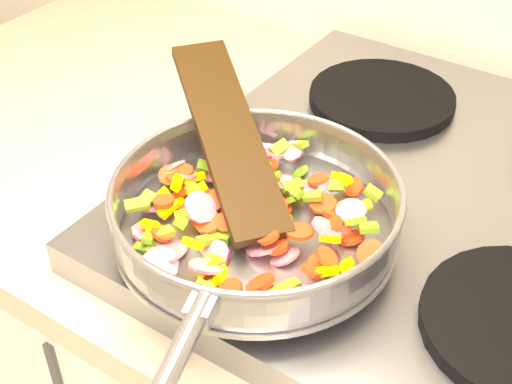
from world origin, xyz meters
The scene contains 6 objects.
cooktop centered at (-0.70, 1.67, 0.92)m, with size 0.60×0.60×0.04m, color #939399.
grate_fl centered at (-0.84, 1.52, 0.95)m, with size 0.19×0.19×0.02m, color black.
grate_bl centered at (-0.84, 1.81, 0.95)m, with size 0.19×0.19×0.02m, color black.
saute_pan centered at (-0.82, 1.48, 0.99)m, with size 0.32×0.48×0.06m.
vegetable_heap centered at (-0.83, 1.48, 0.98)m, with size 0.27×0.26×0.05m.
wooden_spatula centered at (-0.89, 1.54, 1.02)m, with size 0.26×0.06×0.01m, color black.
Camera 1 is at (-0.52, 1.04, 1.43)m, focal length 50.00 mm.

